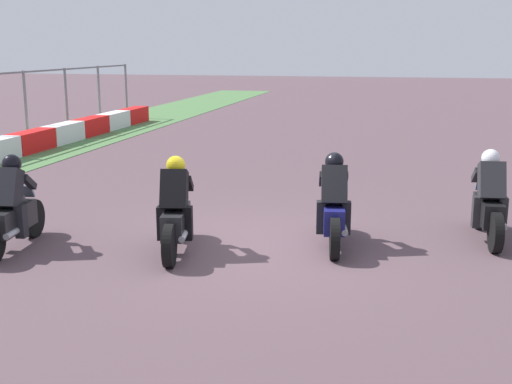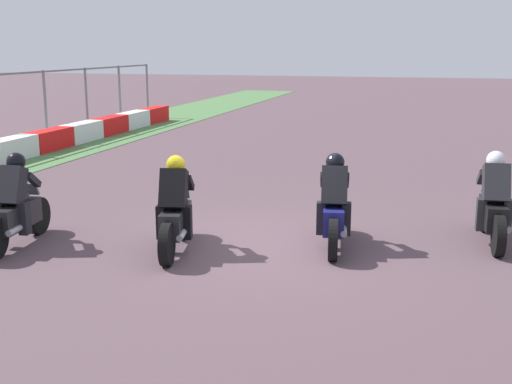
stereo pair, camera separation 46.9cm
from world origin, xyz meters
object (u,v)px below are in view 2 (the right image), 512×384
at_px(rider_lane_a, 493,206).
at_px(rider_lane_d, 16,208).
at_px(rider_lane_c, 176,213).
at_px(rider_lane_b, 334,209).

bearing_deg(rider_lane_a, rider_lane_d, 102.74).
bearing_deg(rider_lane_d, rider_lane_a, -79.98).
distance_m(rider_lane_a, rider_lane_d, 7.71).
bearing_deg(rider_lane_c, rider_lane_b, -80.68).
height_order(rider_lane_b, rider_lane_c, same).
height_order(rider_lane_a, rider_lane_b, same).
xyz_separation_m(rider_lane_c, rider_lane_d, (-0.44, 2.56, 0.00)).
relative_size(rider_lane_b, rider_lane_c, 1.01).
xyz_separation_m(rider_lane_b, rider_lane_d, (-1.33, 4.91, 0.00)).
bearing_deg(rider_lane_d, rider_lane_b, -81.59).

